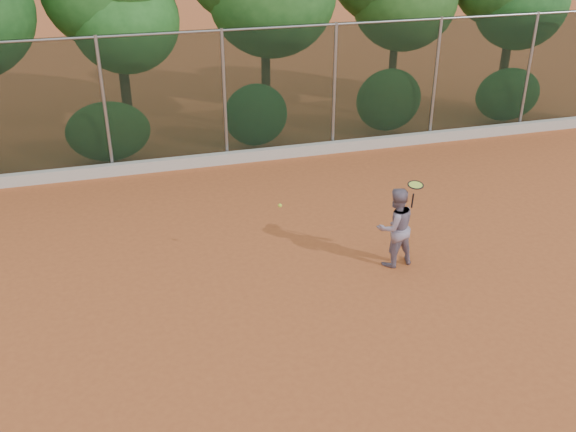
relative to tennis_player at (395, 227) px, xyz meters
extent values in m
plane|color=#AE5529|center=(-2.08, -0.84, -0.80)|extent=(80.00, 80.00, 0.00)
cube|color=#BCB7AE|center=(-2.08, 5.98, -0.65)|extent=(24.00, 0.20, 0.30)
imported|color=gray|center=(0.00, 0.00, 0.00)|extent=(0.85, 0.70, 1.60)
cube|color=black|center=(-2.08, 6.16, 0.95)|extent=(24.00, 0.01, 3.50)
cylinder|color=gray|center=(-2.08, 6.16, 2.65)|extent=(24.00, 0.06, 0.06)
cylinder|color=gray|center=(-5.08, 6.16, 0.95)|extent=(0.09, 0.09, 3.50)
cylinder|color=gray|center=(-2.08, 6.16, 0.95)|extent=(0.09, 0.09, 3.50)
cylinder|color=gray|center=(0.92, 6.16, 0.95)|extent=(0.09, 0.09, 3.50)
cylinder|color=gray|center=(3.92, 6.16, 0.95)|extent=(0.09, 0.09, 3.50)
cylinder|color=gray|center=(6.92, 6.16, 0.95)|extent=(0.09, 0.09, 3.50)
cylinder|color=#3C2517|center=(-4.48, 8.46, 0.40)|extent=(0.28, 0.28, 2.40)
ellipsoid|color=#236121|center=(-4.28, 8.36, 2.60)|extent=(2.90, 2.40, 2.80)
cylinder|color=#3F2C18|center=(-0.48, 8.16, 0.70)|extent=(0.26, 0.26, 3.00)
cylinder|color=#49321C|center=(3.62, 8.36, 0.55)|extent=(0.24, 0.24, 2.70)
cylinder|color=#432C19|center=(7.32, 7.96, 0.45)|extent=(0.28, 0.28, 2.50)
ellipsoid|color=#2E742C|center=(7.52, 7.86, 2.70)|extent=(3.00, 2.50, 2.90)
ellipsoid|color=#39722B|center=(-5.08, 6.96, 0.05)|extent=(2.20, 1.16, 1.60)
ellipsoid|color=#296D2B|center=(-1.08, 6.96, 0.15)|extent=(1.80, 1.04, 1.76)
ellipsoid|color=#356E2A|center=(2.92, 6.96, 0.25)|extent=(2.00, 1.10, 1.84)
ellipsoid|color=#32752C|center=(6.92, 6.96, 0.10)|extent=(2.16, 1.12, 1.64)
cylinder|color=black|center=(0.31, 0.00, 0.52)|extent=(0.05, 0.08, 0.31)
torus|color=black|center=(0.31, -0.06, 0.87)|extent=(0.36, 0.36, 0.07)
cylinder|color=#C2E443|center=(0.31, -0.06, 0.87)|extent=(0.30, 0.30, 0.04)
sphere|color=#BEE233|center=(-2.18, 0.33, 0.59)|extent=(0.07, 0.07, 0.07)
camera|label=1|loc=(-4.91, -9.81, 5.70)|focal=40.00mm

